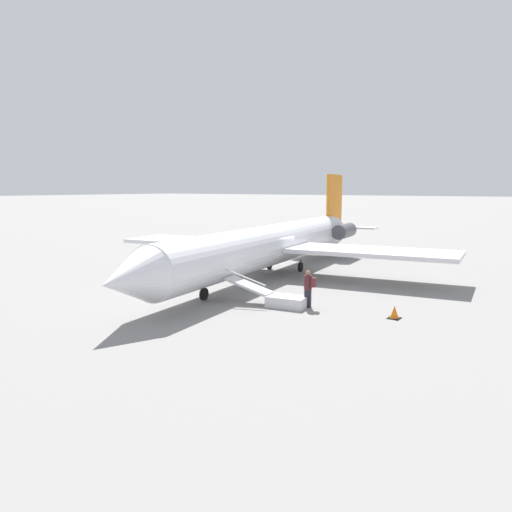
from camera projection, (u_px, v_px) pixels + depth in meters
name	position (u px, v px, depth m)	size (l,w,h in m)	color
ground_plane	(270.00, 276.00, 31.28)	(600.00, 600.00, 0.00)	gray
airplane_main	(276.00, 243.00, 31.82)	(29.45, 22.46, 6.58)	silver
boarding_stairs	(279.00, 298.00, 23.34)	(1.53, 4.11, 1.66)	silver
passenger	(309.00, 286.00, 22.95)	(0.36, 0.55, 1.74)	#23232D
traffic_cone_near_stairs	(394.00, 313.00, 21.11)	(0.51, 0.51, 0.56)	black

